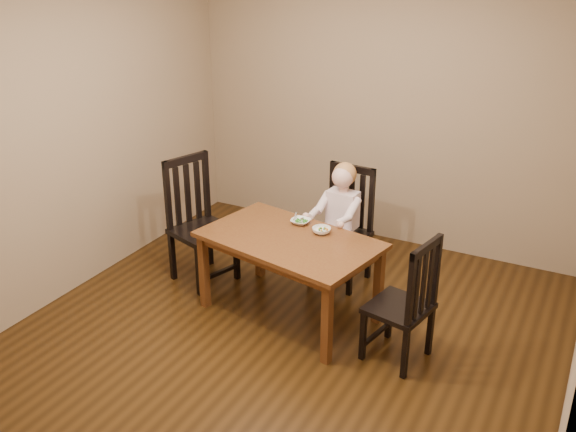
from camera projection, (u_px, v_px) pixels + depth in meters
The scene contains 9 objects.
room at pixel (290, 169), 4.49m from camera, with size 4.01×4.01×2.71m.
dining_table at pixel (289, 247), 5.03m from camera, with size 1.50×1.07×0.68m.
chair_child at pixel (344, 228), 5.63m from camera, with size 0.48×0.46×1.04m.
chair_left at pixel (199, 223), 5.64m from camera, with size 0.59×0.60×1.12m.
chair_right at pixel (405, 303), 4.52m from camera, with size 0.48×0.49×0.98m.
toddler at pixel (341, 213), 5.53m from camera, with size 0.35×0.44×0.60m, color silver, non-canonical shape.
bowl_peas at pixel (300, 221), 5.25m from camera, with size 0.15×0.15×0.04m, color white.
bowl_veg at pixel (321, 230), 5.08m from camera, with size 0.15×0.15×0.05m, color white.
fork at pixel (295, 218), 5.25m from camera, with size 0.05×0.11×0.04m.
Camera 1 is at (1.96, -3.77, 2.83)m, focal length 40.00 mm.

